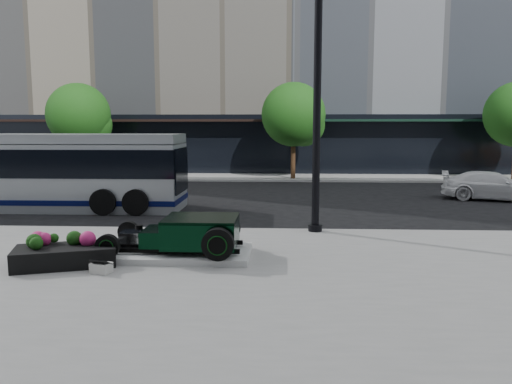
{
  "coord_description": "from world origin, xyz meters",
  "views": [
    {
      "loc": [
        0.24,
        -16.96,
        3.2
      ],
      "look_at": [
        -0.51,
        -1.71,
        1.2
      ],
      "focal_mm": 35.0,
      "sensor_mm": 36.0,
      "label": 1
    }
  ],
  "objects_px": {
    "transit_bus": "(29,171)",
    "white_sedan": "(493,186)",
    "flower_planter": "(66,254)",
    "hot_rod": "(192,233)",
    "lamppost": "(317,114)"
  },
  "relations": [
    {
      "from": "lamppost",
      "to": "flower_planter",
      "type": "bearing_deg",
      "value": -145.6
    },
    {
      "from": "white_sedan",
      "to": "flower_planter",
      "type": "bearing_deg",
      "value": 146.32
    },
    {
      "from": "flower_planter",
      "to": "transit_bus",
      "type": "relative_size",
      "value": 0.2
    },
    {
      "from": "lamppost",
      "to": "hot_rod",
      "type": "bearing_deg",
      "value": -135.29
    },
    {
      "from": "lamppost",
      "to": "flower_planter",
      "type": "distance_m",
      "value": 7.76
    },
    {
      "from": "hot_rod",
      "to": "flower_planter",
      "type": "bearing_deg",
      "value": -161.65
    },
    {
      "from": "lamppost",
      "to": "transit_bus",
      "type": "xyz_separation_m",
      "value": [
        -10.86,
        4.29,
        -2.09
      ]
    },
    {
      "from": "hot_rod",
      "to": "flower_planter",
      "type": "height_order",
      "value": "hot_rod"
    },
    {
      "from": "hot_rod",
      "to": "flower_planter",
      "type": "distance_m",
      "value": 2.87
    },
    {
      "from": "hot_rod",
      "to": "white_sedan",
      "type": "bearing_deg",
      "value": 43.05
    },
    {
      "from": "lamppost",
      "to": "transit_bus",
      "type": "bearing_deg",
      "value": 158.43
    },
    {
      "from": "hot_rod",
      "to": "lamppost",
      "type": "xyz_separation_m",
      "value": [
        3.13,
        3.1,
        2.88
      ]
    },
    {
      "from": "transit_bus",
      "to": "white_sedan",
      "type": "bearing_deg",
      "value": 9.71
    },
    {
      "from": "hot_rod",
      "to": "white_sedan",
      "type": "distance_m",
      "value": 15.63
    },
    {
      "from": "hot_rod",
      "to": "lamppost",
      "type": "relative_size",
      "value": 0.43
    }
  ]
}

